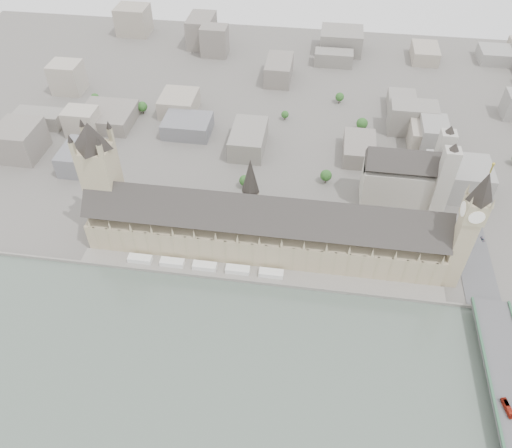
# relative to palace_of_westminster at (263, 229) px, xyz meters

# --- Properties ---
(ground) EXTENTS (900.00, 900.00, 0.00)m
(ground) POSITION_rel_palace_of_westminster_xyz_m (0.00, -19.70, -22.71)
(ground) COLOR #595651
(ground) RESTS_ON ground
(embankment_wall) EXTENTS (600.00, 1.50, 3.00)m
(embankment_wall) POSITION_rel_palace_of_westminster_xyz_m (0.00, -34.70, -21.21)
(embankment_wall) COLOR slate
(embankment_wall) RESTS_ON ground
(river_terrace) EXTENTS (270.00, 15.00, 2.00)m
(river_terrace) POSITION_rel_palace_of_westminster_xyz_m (0.00, -27.20, -21.71)
(river_terrace) COLOR slate
(river_terrace) RESTS_ON ground
(terrace_tents) EXTENTS (118.00, 7.00, 4.00)m
(terrace_tents) POSITION_rel_palace_of_westminster_xyz_m (-40.00, -26.70, -18.71)
(terrace_tents) COLOR silver
(terrace_tents) RESTS_ON river_terrace
(palace_of_westminster) EXTENTS (265.00, 40.73, 55.44)m
(palace_of_westminster) POSITION_rel_palace_of_westminster_xyz_m (0.00, 0.00, 0.00)
(palace_of_westminster) COLOR gray
(palace_of_westminster) RESTS_ON ground
(elizabeth_tower) EXTENTS (17.00, 17.00, 107.50)m
(elizabeth_tower) POSITION_rel_palace_of_westminster_xyz_m (138.00, -11.70, 35.38)
(elizabeth_tower) COLOR gray
(elizabeth_tower) RESTS_ON ground
(victoria_tower) EXTENTS (30.00, 30.00, 100.00)m
(victoria_tower) POSITION_rel_palace_of_westminster_xyz_m (-122.00, 6.30, 32.50)
(victoria_tower) COLOR gray
(victoria_tower) RESTS_ON ground
(central_tower) EXTENTS (13.00, 13.00, 48.00)m
(central_tower) POSITION_rel_palace_of_westminster_xyz_m (-10.00, 6.30, 35.21)
(central_tower) COLOR gray
(central_tower) RESTS_ON ground
(westminster_bridge) EXTENTS (25.00, 325.00, 10.25)m
(westminster_bridge) POSITION_rel_palace_of_westminster_xyz_m (162.00, -107.20, -17.58)
(westminster_bridge) COLOR #474749
(westminster_bridge) RESTS_ON ground
(westminster_abbey) EXTENTS (68.00, 36.00, 64.00)m
(westminster_abbey) POSITION_rel_palace_of_westminster_xyz_m (110.92, 75.30, 2.38)
(westminster_abbey) COLOR #A19C91
(westminster_abbey) RESTS_ON ground
(city_skyline_inland) EXTENTS (720.00, 360.00, 38.00)m
(city_skyline_inland) POSITION_rel_palace_of_westminster_xyz_m (0.00, 225.30, -3.71)
(city_skyline_inland) COLOR gray
(city_skyline_inland) RESTS_ON ground
(park_trees) EXTENTS (110.00, 30.00, 15.00)m
(park_trees) POSITION_rel_palace_of_westminster_xyz_m (-10.00, 40.30, -15.21)
(park_trees) COLOR #1E491A
(park_trees) RESTS_ON ground
(red_bus_north) EXTENTS (5.62, 12.41, 3.37)m
(red_bus_north) POSITION_rel_palace_of_westminster_xyz_m (156.13, -113.97, -10.77)
(red_bus_north) COLOR maroon
(red_bus_north) RESTS_ON westminster_bridge
(car_approach) EXTENTS (2.93, 5.30, 1.45)m
(car_approach) POSITION_rel_palace_of_westminster_xyz_m (167.11, 25.01, -11.73)
(car_approach) COLOR gray
(car_approach) RESTS_ON westminster_bridge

